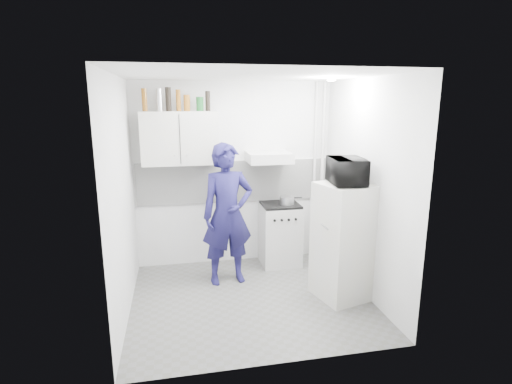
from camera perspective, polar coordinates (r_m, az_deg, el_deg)
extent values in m
plane|color=#5E5E5E|center=(4.99, -0.76, -14.99)|extent=(2.80, 2.80, 0.00)
plane|color=white|center=(4.42, -0.86, 16.38)|extent=(2.80, 2.80, 0.00)
plane|color=white|center=(5.73, -3.12, 2.51)|extent=(2.80, 0.00, 2.80)
plane|color=white|center=(4.49, -18.65, -1.08)|extent=(0.00, 2.60, 2.60)
plane|color=white|center=(4.97, 15.26, 0.46)|extent=(0.00, 2.60, 2.60)
imported|color=#171544|center=(5.12, -4.09, -3.22)|extent=(0.72, 0.52, 1.83)
cube|color=#BCBBB8|center=(5.84, 3.41, -6.09)|extent=(0.54, 0.54, 0.87)
cube|color=beige|center=(4.89, 12.39, -6.92)|extent=(0.71, 0.71, 1.40)
cube|color=black|center=(5.71, 3.47, -1.79)|extent=(0.52, 0.52, 0.03)
cylinder|color=silver|center=(5.64, 4.43, -1.21)|extent=(0.20, 0.20, 0.11)
imported|color=black|center=(4.68, 12.89, 2.93)|extent=(0.58, 0.43, 0.30)
cylinder|color=brown|center=(5.42, -15.65, 12.56)|extent=(0.07, 0.07, 0.29)
cylinder|color=silver|center=(5.41, -13.64, 12.65)|extent=(0.07, 0.07, 0.28)
cylinder|color=black|center=(5.41, -12.42, 12.81)|extent=(0.07, 0.07, 0.30)
cylinder|color=brown|center=(5.41, -11.02, 12.73)|extent=(0.06, 0.06, 0.28)
cylinder|color=brown|center=(5.41, -9.85, 12.42)|extent=(0.08, 0.08, 0.21)
cylinder|color=#144C1E|center=(5.42, -8.02, 12.34)|extent=(0.10, 0.10, 0.18)
cylinder|color=black|center=(5.42, -6.90, 12.78)|extent=(0.06, 0.06, 0.26)
cube|color=beige|center=(5.43, -10.84, 7.57)|extent=(1.00, 0.35, 0.70)
cube|color=#BCBBB8|center=(5.53, 1.86, 4.97)|extent=(0.60, 0.50, 0.14)
cube|color=white|center=(5.74, -3.09, 1.50)|extent=(2.74, 0.03, 0.60)
cylinder|color=#BCBBB8|center=(5.98, 9.42, 2.79)|extent=(0.05, 0.05, 2.60)
cylinder|color=#BCBBB8|center=(5.94, 8.34, 2.75)|extent=(0.04, 0.04, 2.60)
cylinder|color=white|center=(4.89, 10.73, 15.47)|extent=(0.10, 0.10, 0.02)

